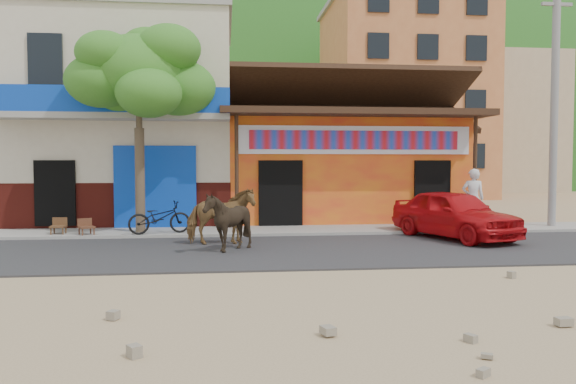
# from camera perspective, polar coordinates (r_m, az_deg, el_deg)

# --- Properties ---
(ground) EXTENTS (120.00, 120.00, 0.00)m
(ground) POSITION_cam_1_polar(r_m,az_deg,el_deg) (11.18, 4.85, -7.97)
(ground) COLOR #9E825B
(ground) RESTS_ON ground
(road) EXTENTS (60.00, 5.00, 0.04)m
(road) POSITION_cam_1_polar(r_m,az_deg,el_deg) (13.60, 2.79, -5.91)
(road) COLOR #28282B
(road) RESTS_ON ground
(sidewalk) EXTENTS (60.00, 2.00, 0.12)m
(sidewalk) POSITION_cam_1_polar(r_m,az_deg,el_deg) (17.03, 0.90, -3.97)
(sidewalk) COLOR gray
(sidewalk) RESTS_ON ground
(dance_club) EXTENTS (8.00, 6.00, 3.60)m
(dance_club) POSITION_cam_1_polar(r_m,az_deg,el_deg) (21.18, 4.91, 2.11)
(dance_club) COLOR orange
(dance_club) RESTS_ON ground
(cafe_building) EXTENTS (7.00, 6.00, 7.00)m
(cafe_building) POSITION_cam_1_polar(r_m,az_deg,el_deg) (21.08, -15.64, 6.63)
(cafe_building) COLOR beige
(cafe_building) RESTS_ON ground
(apartment_front) EXTENTS (9.00, 9.00, 12.00)m
(apartment_front) POSITION_cam_1_polar(r_m,az_deg,el_deg) (36.72, 11.46, 9.00)
(apartment_front) COLOR #CC723F
(apartment_front) RESTS_ON ground
(apartment_rear) EXTENTS (8.00, 8.00, 10.00)m
(apartment_rear) POSITION_cam_1_polar(r_m,az_deg,el_deg) (45.56, 19.99, 6.44)
(apartment_rear) COLOR tan
(apartment_rear) RESTS_ON ground
(hillside) EXTENTS (100.00, 40.00, 24.00)m
(hillside) POSITION_cam_1_polar(r_m,az_deg,el_deg) (81.40, -4.91, 9.96)
(hillside) COLOR #194C14
(hillside) RESTS_ON ground
(tree) EXTENTS (3.00, 3.00, 6.00)m
(tree) POSITION_cam_1_polar(r_m,az_deg,el_deg) (16.78, -14.88, 6.30)
(tree) COLOR #2D721E
(tree) RESTS_ON sidewalk
(utility_pole) EXTENTS (0.24, 0.24, 8.00)m
(utility_pole) POSITION_cam_1_polar(r_m,az_deg,el_deg) (19.80, 25.45, 8.49)
(utility_pole) COLOR gray
(utility_pole) RESTS_ON sidewalk
(cow_tan) EXTENTS (1.76, 0.91, 1.44)m
(cow_tan) POSITION_cam_1_polar(r_m,az_deg,el_deg) (14.40, -6.85, -2.46)
(cow_tan) COLOR olive
(cow_tan) RESTS_ON road
(cow_dark) EXTENTS (1.38, 1.26, 1.39)m
(cow_dark) POSITION_cam_1_polar(r_m,az_deg,el_deg) (13.25, -6.14, -3.03)
(cow_dark) COLOR black
(cow_dark) RESTS_ON road
(red_car) EXTENTS (2.86, 4.28, 1.35)m
(red_car) POSITION_cam_1_polar(r_m,az_deg,el_deg) (16.11, 16.53, -2.14)
(red_car) COLOR red
(red_car) RESTS_ON road
(scooter) EXTENTS (1.85, 1.11, 0.92)m
(scooter) POSITION_cam_1_polar(r_m,az_deg,el_deg) (16.25, -12.92, -2.54)
(scooter) COLOR black
(scooter) RESTS_ON sidewalk
(pedestrian) EXTENTS (0.75, 0.58, 1.82)m
(pedestrian) POSITION_cam_1_polar(r_m,az_deg,el_deg) (18.04, 18.28, -0.63)
(pedestrian) COLOR silver
(pedestrian) RESTS_ON sidewalk
(cafe_chair_left) EXTENTS (0.40, 0.40, 0.85)m
(cafe_chair_left) POSITION_cam_1_polar(r_m,az_deg,el_deg) (17.03, -22.31, -2.54)
(cafe_chair_left) COLOR #4C2619
(cafe_chair_left) RESTS_ON sidewalk
(cafe_chair_right) EXTENTS (0.53, 0.53, 0.84)m
(cafe_chair_right) POSITION_cam_1_polar(r_m,az_deg,el_deg) (16.60, -19.80, -2.66)
(cafe_chair_right) COLOR #4A2618
(cafe_chair_right) RESTS_ON sidewalk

